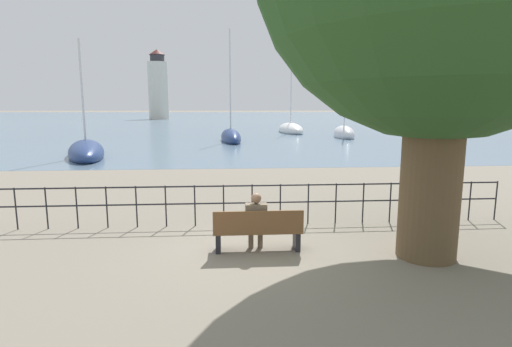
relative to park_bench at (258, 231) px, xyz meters
The scene contains 10 objects.
ground_plane 0.44m from the park_bench, 90.00° to the left, with size 1000.00×1000.00×0.00m, color gray.
harbor_water 161.59m from the park_bench, 90.00° to the left, with size 600.00×300.00×0.01m.
park_bench is the anchor object (origin of this frame).
seated_person_left 0.26m from the park_bench, 114.27° to the left, with size 0.44×0.35×1.23m.
promenade_railing 1.94m from the park_bench, 90.00° to the left, with size 13.06×0.04×1.05m.
sailboat_1 19.50m from the park_bench, 118.38° to the left, with size 4.45×8.15×7.47m.
sailboat_2 41.04m from the park_bench, 80.00° to the left, with size 2.94×8.50×12.73m.
sailboat_3 33.88m from the park_bench, 70.61° to the left, with size 2.45×5.96×11.34m.
sailboat_4 28.19m from the park_bench, 90.57° to the left, with size 2.26×7.88×10.27m.
harbor_lighthouse 107.15m from the park_bench, 100.35° to the left, with size 5.43×5.43×18.70m.
Camera 1 is at (-0.62, -8.01, 2.95)m, focal length 28.00 mm.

